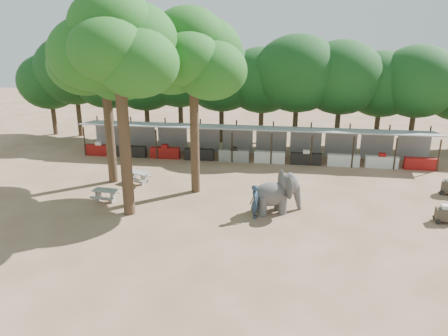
# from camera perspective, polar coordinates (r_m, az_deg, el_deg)

# --- Properties ---
(ground) EXTENTS (100.00, 100.00, 0.00)m
(ground) POSITION_cam_1_polar(r_m,az_deg,el_deg) (22.47, 0.63, -8.91)
(ground) COLOR brown
(ground) RESTS_ON ground
(vendor_stalls) EXTENTS (28.00, 2.99, 2.80)m
(vendor_stalls) POSITION_cam_1_polar(r_m,az_deg,el_deg) (34.97, 3.79, 3.09)
(vendor_stalls) COLOR #919398
(vendor_stalls) RESTS_ON ground
(yard_tree_left) EXTENTS (7.10, 6.90, 11.02)m
(yard_tree_left) POSITION_cam_1_polar(r_m,az_deg,el_deg) (29.59, -15.56, 13.57)
(yard_tree_left) COLOR #332316
(yard_tree_left) RESTS_ON ground
(yard_tree_center) EXTENTS (7.10, 6.90, 12.04)m
(yard_tree_center) POSITION_cam_1_polar(r_m,az_deg,el_deg) (23.77, -13.86, 15.19)
(yard_tree_center) COLOR #332316
(yard_tree_center) RESTS_ON ground
(yard_tree_back) EXTENTS (7.10, 6.90, 11.36)m
(yard_tree_back) POSITION_cam_1_polar(r_m,az_deg,el_deg) (26.73, -4.28, 14.48)
(yard_tree_back) COLOR #332316
(yard_tree_back) RESTS_ON ground
(backdrop_trees) EXTENTS (46.46, 5.95, 8.33)m
(backdrop_trees) POSITION_cam_1_polar(r_m,az_deg,el_deg) (39.21, 4.59, 11.15)
(backdrop_trees) COLOR #332316
(backdrop_trees) RESTS_ON ground
(elephant) EXTENTS (3.10, 2.39, 2.31)m
(elephant) POSITION_cam_1_polar(r_m,az_deg,el_deg) (25.01, 6.94, -3.25)
(elephant) COLOR #424040
(elephant) RESTS_ON ground
(handler) EXTENTS (0.46, 0.69, 1.93)m
(handler) POSITION_cam_1_polar(r_m,az_deg,el_deg) (24.22, 4.12, -4.37)
(handler) COLOR #26384C
(handler) RESTS_ON ground
(picnic_table_near) EXTENTS (1.58, 1.44, 0.74)m
(picnic_table_near) POSITION_cam_1_polar(r_m,az_deg,el_deg) (27.52, -15.20, -3.25)
(picnic_table_near) COLOR gray
(picnic_table_near) RESTS_ON ground
(picnic_table_far) EXTENTS (1.96, 1.87, 0.78)m
(picnic_table_far) POSITION_cam_1_polar(r_m,az_deg,el_deg) (30.18, -11.12, -1.01)
(picnic_table_far) COLOR gray
(picnic_table_far) RESTS_ON ground
(cart_front) EXTENTS (1.07, 0.72, 1.02)m
(cart_front) POSITION_cam_1_polar(r_m,az_deg,el_deg) (26.60, 26.91, -5.37)
(cart_front) COLOR #322A21
(cart_front) RESTS_ON ground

